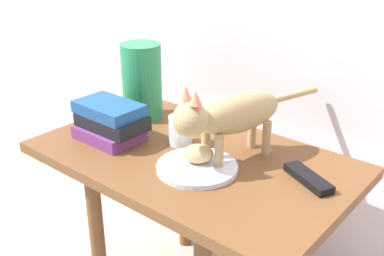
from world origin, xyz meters
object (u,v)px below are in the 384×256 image
Objects in this scene: plate at (197,167)px; cat at (230,115)px; tv_remote at (308,178)px; bread_roll at (198,154)px; side_table at (192,176)px; book_stack at (110,121)px; green_vase at (142,81)px; candle_jar at (181,132)px.

cat is at bearing 71.91° from plate.
bread_roll is at bearing -129.74° from tv_remote.
plate is 0.16m from cat.
side_table is 0.12m from plate.
green_vase is at bearing 105.23° from book_stack.
bread_roll is at bearing -23.21° from green_vase.
bread_roll is 0.15m from candle_jar.
tv_remote is at bearing 24.08° from bread_roll.
green_vase is (-0.05, 0.18, 0.07)m from book_stack.
book_stack is at bearing -149.61° from candle_jar.
bread_roll is 0.40m from green_vase.
cat is at bearing -145.22° from tv_remote.
book_stack is at bearing -177.25° from plate.
cat is at bearing 20.73° from side_table.
plate is at bearing 2.75° from book_stack.
bread_roll is 0.13m from cat.
cat is 0.41m from green_vase.
candle_jar is (-0.17, -0.00, -0.09)m from cat.
book_stack is at bearing -74.77° from green_vase.
candle_jar is at bearing -178.35° from cat.
side_table is 4.17× the size of book_stack.
candle_jar reaches higher than bread_roll.
plate is 0.04m from bread_roll.
candle_jar is (-0.14, 0.09, 0.03)m from plate.
side_table is 4.12× the size of plate.
book_stack is 1.40× the size of tv_remote.
book_stack is at bearing -139.53° from tv_remote.
plate reaches higher than side_table.
cat is at bearing 64.46° from bread_roll.
side_table is 1.89× the size of cat.
candle_jar reaches higher than side_table.
bread_roll is 0.28m from tv_remote.
cat is 5.45× the size of candle_jar.
bread_roll is 0.33× the size of green_vase.
book_stack is at bearing -163.49° from side_table.
green_vase is at bearing 169.77° from cat.
plate is 0.32m from book_stack.
cat reaches higher than plate.
tv_remote is at bearing 5.61° from candle_jar.
candle_jar is 0.57× the size of tv_remote.
plate is at bearing -33.95° from candle_jar.
candle_jar is at bearing 155.08° from side_table.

